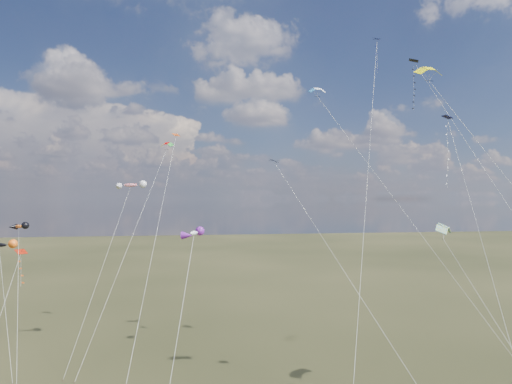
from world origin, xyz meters
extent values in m
cube|color=black|center=(18.22, 16.49, 34.21)|extent=(1.39, 1.41, 0.33)
cube|color=#12134E|center=(13.56, 16.12, 36.32)|extent=(0.97, 0.95, 0.34)
cylinder|color=silver|center=(7.44, 4.99, 18.16)|extent=(12.27, 22.28, 36.33)
cube|color=black|center=(2.17, 18.57, 22.56)|extent=(1.24, 1.26, 0.38)
cylinder|color=silver|center=(7.28, 9.87, 11.28)|extent=(10.25, 17.42, 22.58)
cube|color=#A21704|center=(-24.69, 18.75, 12.74)|extent=(1.38, 1.38, 0.43)
cube|color=#0B0C53|center=(15.68, 5.88, 25.71)|extent=(0.75, 0.80, 0.30)
cylinder|color=silver|center=(14.39, -1.56, 12.85)|extent=(2.61, 14.91, 25.72)
cube|color=#C0410D|center=(-8.85, 23.00, 25.89)|extent=(1.10, 1.08, 0.39)
cylinder|color=silver|center=(-10.95, 11.56, 12.94)|extent=(4.22, 22.90, 25.91)
cylinder|color=silver|center=(15.81, 12.16, 15.93)|extent=(14.94, 19.59, 31.87)
cylinder|color=silver|center=(16.58, -0.54, 7.88)|extent=(2.03, 13.93, 15.78)
cylinder|color=silver|center=(-14.45, 24.12, 13.01)|extent=(8.43, 17.30, 26.04)
cube|color=#332316|center=(-18.65, 15.48, 0.06)|extent=(0.10, 0.10, 0.12)
cylinder|color=silver|center=(-26.43, 19.55, 6.54)|extent=(3.87, 6.93, 13.09)
cube|color=#332316|center=(-24.51, 16.10, 0.06)|extent=(0.10, 0.10, 0.12)
ellipsoid|color=orange|center=(-24.80, 18.38, 15.40)|extent=(2.47, 2.28, 0.89)
cylinder|color=silver|center=(-23.55, 14.38, 7.70)|extent=(2.53, 8.03, 15.41)
ellipsoid|color=silver|center=(-7.35, 1.95, 15.70)|extent=(1.76, 2.51, 0.77)
cylinder|color=silver|center=(-8.80, -3.32, 7.85)|extent=(2.94, 10.56, 15.71)
ellipsoid|color=red|center=(-14.37, 25.42, 19.92)|extent=(3.45, 1.36, 1.07)
cylinder|color=silver|center=(-17.14, 20.86, 9.96)|extent=(5.57, 9.15, 19.93)
cube|color=#332316|center=(-19.91, 16.30, 0.06)|extent=(0.10, 0.10, 0.12)
camera|label=1|loc=(-8.37, -32.13, 18.23)|focal=32.00mm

